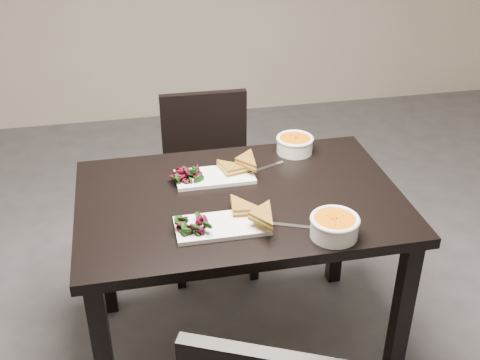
{
  "coord_description": "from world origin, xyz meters",
  "views": [
    {
      "loc": [
        -0.53,
        -1.85,
        1.91
      ],
      "look_at": [
        -0.15,
        -0.01,
        0.82
      ],
      "focal_mm": 44.66,
      "sensor_mm": 36.0,
      "label": 1
    }
  ],
  "objects": [
    {
      "name": "plate_far",
      "position": [
        -0.22,
        0.14,
        0.76
      ],
      "size": [
        0.3,
        0.15,
        0.02
      ],
      "primitive_type": "cube",
      "color": "white",
      "rests_on": "table"
    },
    {
      "name": "cutlery_far",
      "position": [
        -0.0,
        0.19,
        0.75
      ],
      "size": [
        0.17,
        0.08,
        0.0
      ],
      "primitive_type": "cube",
      "rotation": [
        0.0,
        0.0,
        0.39
      ],
      "color": "silver",
      "rests_on": "table"
    },
    {
      "name": "ground",
      "position": [
        0.0,
        0.0,
        0.0
      ],
      "size": [
        5.0,
        5.0,
        0.0
      ],
      "primitive_type": "plane",
      "color": "#47474C",
      "rests_on": "ground"
    },
    {
      "name": "sandwich_near",
      "position": [
        -0.18,
        -0.18,
        0.79
      ],
      "size": [
        0.17,
        0.14,
        0.05
      ],
      "primitive_type": null,
      "rotation": [
        0.0,
        0.0,
        -0.11
      ],
      "color": "#A67A22",
      "rests_on": "plate_near"
    },
    {
      "name": "salad_near",
      "position": [
        -0.35,
        -0.19,
        0.79
      ],
      "size": [
        0.1,
        0.09,
        0.04
      ],
      "primitive_type": null,
      "color": "black",
      "rests_on": "plate_near"
    },
    {
      "name": "cutlery_near",
      "position": [
        -0.01,
        -0.23,
        0.75
      ],
      "size": [
        0.17,
        0.08,
        0.0
      ],
      "primitive_type": "cube",
      "rotation": [
        0.0,
        0.0,
        -0.39
      ],
      "color": "silver",
      "rests_on": "table"
    },
    {
      "name": "table",
      "position": [
        -0.15,
        -0.01,
        0.65
      ],
      "size": [
        1.2,
        0.8,
        0.75
      ],
      "color": "black",
      "rests_on": "ground"
    },
    {
      "name": "chair_far",
      "position": [
        -0.16,
        0.68,
        0.48
      ],
      "size": [
        0.43,
        0.43,
        0.85
      ],
      "rotation": [
        0.0,
        0.0,
        -0.02
      ],
      "color": "black",
      "rests_on": "ground"
    },
    {
      "name": "plate_near",
      "position": [
        -0.25,
        -0.19,
        0.76
      ],
      "size": [
        0.32,
        0.16,
        0.02
      ],
      "primitive_type": "cube",
      "color": "white",
      "rests_on": "table"
    },
    {
      "name": "soup_bowl_far",
      "position": [
        0.15,
        0.3,
        0.79
      ],
      "size": [
        0.16,
        0.16,
        0.07
      ],
      "color": "white",
      "rests_on": "table"
    },
    {
      "name": "salad_far",
      "position": [
        -0.32,
        0.14,
        0.79
      ],
      "size": [
        0.09,
        0.09,
        0.04
      ],
      "primitive_type": null,
      "color": "black",
      "rests_on": "plate_far"
    },
    {
      "name": "soup_bowl_near",
      "position": [
        0.11,
        -0.32,
        0.79
      ],
      "size": [
        0.17,
        0.17,
        0.07
      ],
      "color": "white",
      "rests_on": "table"
    },
    {
      "name": "sandwich_far",
      "position": [
        -0.15,
        0.13,
        0.79
      ],
      "size": [
        0.17,
        0.14,
        0.05
      ],
      "primitive_type": null,
      "rotation": [
        0.0,
        0.0,
        0.23
      ],
      "color": "#A67A22",
      "rests_on": "plate_far"
    }
  ]
}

